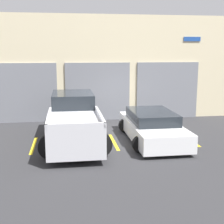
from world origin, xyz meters
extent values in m
plane|color=#2D2D30|center=(0.00, 0.00, 0.00)|extent=(28.00, 28.00, 0.00)
cube|color=beige|center=(0.00, 3.30, 2.64)|extent=(17.10, 0.60, 5.28)
cube|color=slate|center=(-3.87, 2.96, 1.46)|extent=(3.27, 0.08, 2.93)
cube|color=slate|center=(-0.20, 2.96, 1.46)|extent=(3.27, 0.08, 2.93)
cube|color=slate|center=(3.47, 2.96, 1.46)|extent=(3.27, 0.08, 2.93)
cube|color=#1E4799|center=(4.70, 2.97, 4.10)|extent=(0.90, 0.03, 0.22)
cube|color=silver|center=(-1.53, -1.12, 0.73)|extent=(1.82, 5.23, 0.99)
cube|color=#1E2328|center=(-1.53, 0.31, 1.50)|extent=(1.67, 2.35, 0.56)
cube|color=silver|center=(-2.40, -2.30, 1.31)|extent=(0.08, 2.88, 0.18)
cube|color=silver|center=(-0.66, -2.30, 1.31)|extent=(0.08, 2.88, 0.18)
cube|color=silver|center=(-1.53, -3.70, 1.31)|extent=(1.82, 0.08, 0.18)
cylinder|color=black|center=(-2.33, 0.50, 0.42)|extent=(0.85, 0.22, 0.85)
cylinder|color=black|center=(-0.73, 0.50, 0.42)|extent=(0.85, 0.22, 0.85)
cylinder|color=black|center=(-2.33, -2.75, 0.42)|extent=(0.85, 0.22, 0.85)
cylinder|color=black|center=(-0.73, -2.75, 0.42)|extent=(0.85, 0.22, 0.85)
cube|color=white|center=(1.53, -1.12, 0.45)|extent=(1.82, 4.52, 0.62)
cube|color=#1E2328|center=(1.53, -1.01, 0.96)|extent=(1.60, 2.49, 0.41)
cylinder|color=black|center=(0.73, 0.28, 0.30)|extent=(0.60, 0.22, 0.60)
cylinder|color=black|center=(2.33, 0.28, 0.30)|extent=(0.60, 0.22, 0.60)
cylinder|color=black|center=(0.73, -2.52, 0.30)|extent=(0.60, 0.22, 0.60)
cylinder|color=black|center=(2.33, -2.52, 0.30)|extent=(0.60, 0.22, 0.60)
cube|color=gold|center=(-3.06, -1.12, 0.00)|extent=(0.12, 2.20, 0.01)
cube|color=gold|center=(0.00, -1.12, 0.00)|extent=(0.12, 2.20, 0.01)
cube|color=gold|center=(3.06, -1.12, 0.00)|extent=(0.12, 2.20, 0.01)
camera|label=1|loc=(-1.78, -12.71, 3.49)|focal=50.00mm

